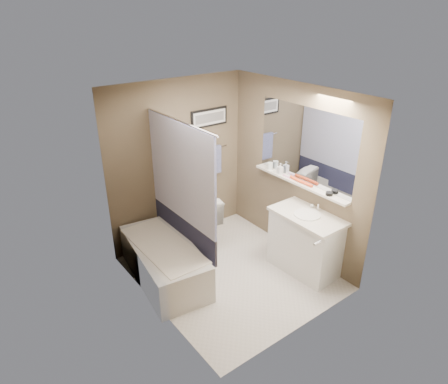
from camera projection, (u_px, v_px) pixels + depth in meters
ground at (231, 273)px, 5.37m from camera, size 2.50×2.50×0.00m
ceiling at (232, 95)px, 4.34m from camera, size 2.20×2.50×0.04m
wall_back at (179, 163)px, 5.74m from camera, size 2.20×0.04×2.40m
wall_front at (308, 235)px, 3.97m from camera, size 2.20×0.04×2.40m
wall_left at (152, 219)px, 4.26m from camera, size 0.04×2.50×2.40m
wall_right at (294, 172)px, 5.44m from camera, size 0.04×2.50×2.40m
tile_surround at (132, 217)px, 4.70m from camera, size 0.02×1.55×2.00m
curtain_rod at (178, 121)px, 4.63m from camera, size 0.02×1.55×0.02m
curtain_upper at (181, 172)px, 4.91m from camera, size 0.03×1.45×1.28m
curtain_lower at (184, 230)px, 5.26m from camera, size 0.03×1.45×0.36m
mirror at (305, 145)px, 5.16m from camera, size 0.02×1.60×1.00m
shelf at (299, 183)px, 5.35m from camera, size 0.12×1.60×0.03m
towel_bar at (210, 149)px, 5.98m from camera, size 0.60×0.02×0.02m
towel at (211, 161)px, 6.05m from camera, size 0.34×0.05×0.44m
art_frame at (209, 118)px, 5.79m from camera, size 0.62×0.02×0.26m
art_mat at (210, 118)px, 5.78m from camera, size 0.56×0.00×0.20m
art_image at (210, 118)px, 5.78m from camera, size 0.50×0.00×0.13m
door at (341, 235)px, 4.34m from camera, size 0.80×0.02×2.00m
door_handle at (317, 243)px, 4.20m from camera, size 0.10×0.02×0.02m
bathtub at (164, 262)px, 5.17m from camera, size 0.89×1.58×0.50m
tub_rim at (163, 246)px, 5.06m from camera, size 0.56×1.36×0.02m
toilet at (200, 218)px, 5.93m from camera, size 0.60×0.86×0.80m
vanity at (305, 244)px, 5.29m from camera, size 0.55×0.93×0.80m
countertop at (308, 216)px, 5.10m from camera, size 0.54×0.96×0.04m
sink_basin at (307, 214)px, 5.08m from camera, size 0.34×0.34×0.01m
faucet_spout at (318, 207)px, 5.17m from camera, size 0.02×0.02×0.10m
faucet_knob at (312, 206)px, 5.26m from camera, size 0.05×0.05×0.05m
candle_bowl_near at (329, 194)px, 4.97m from camera, size 0.09×0.09×0.04m
hair_brush_front at (306, 183)px, 5.25m from camera, size 0.04×0.22×0.04m
hair_brush_back at (296, 179)px, 5.37m from camera, size 0.06×0.22×0.04m
pink_comb at (287, 176)px, 5.50m from camera, size 0.04×0.16×0.01m
glass_jar at (270, 166)px, 5.73m from camera, size 0.08×0.08×0.10m
soap_bottle at (280, 169)px, 5.57m from camera, size 0.08×0.08×0.15m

